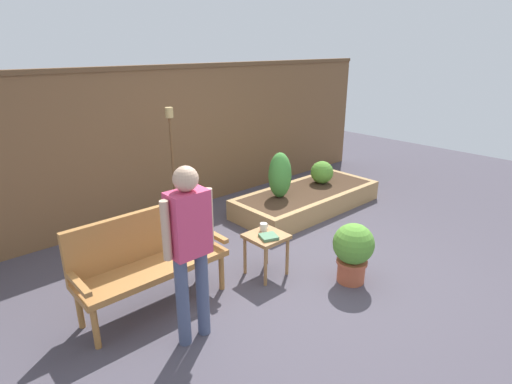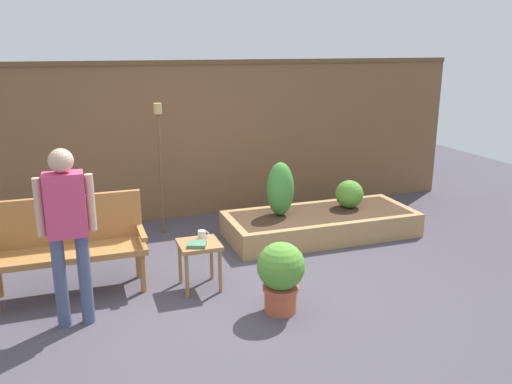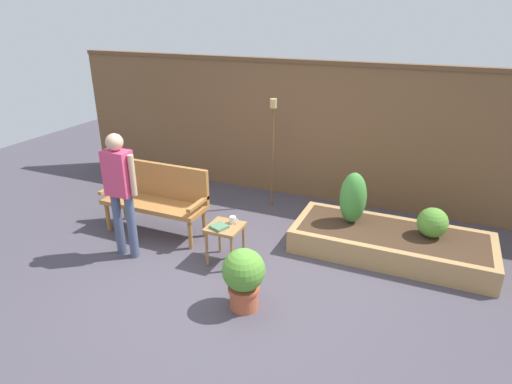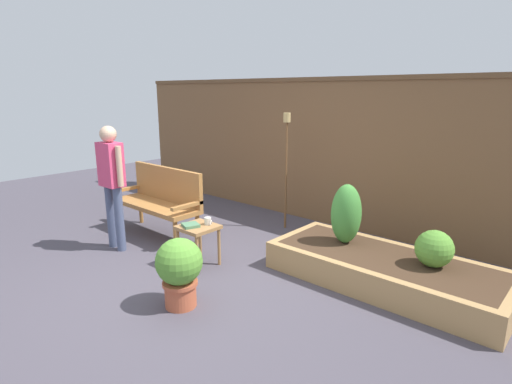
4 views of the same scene
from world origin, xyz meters
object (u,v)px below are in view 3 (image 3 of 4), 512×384
at_px(cup_on_table, 233,220).
at_px(shrub_near_bench, 353,198).
at_px(garden_bench, 157,194).
at_px(person_by_bench, 120,185).
at_px(tiki_torch, 273,135).
at_px(potted_boxwood, 244,276).
at_px(shrub_far_corner, 433,223).
at_px(book_on_table, 219,227).
at_px(side_table, 225,232).

distance_m(cup_on_table, shrub_near_bench, 1.56).
xyz_separation_m(garden_bench, person_by_bench, (0.02, -0.72, 0.39)).
relative_size(garden_bench, tiki_torch, 0.86).
distance_m(potted_boxwood, shrub_far_corner, 2.44).
xyz_separation_m(book_on_table, person_by_bench, (-1.15, -0.27, 0.44)).
relative_size(shrub_far_corner, person_by_bench, 0.23).
xyz_separation_m(shrub_near_bench, shrub_far_corner, (0.97, -0.00, -0.16)).
xyz_separation_m(side_table, shrub_far_corner, (2.25, 1.06, 0.08)).
distance_m(side_table, shrub_far_corner, 2.49).
xyz_separation_m(cup_on_table, shrub_near_bench, (1.22, 0.96, 0.11)).
relative_size(garden_bench, book_on_table, 8.26).
height_order(cup_on_table, tiki_torch, tiki_torch).
height_order(potted_boxwood, shrub_near_bench, shrub_near_bench).
bearing_deg(side_table, person_by_bench, -163.63).
height_order(side_table, cup_on_table, cup_on_table).
bearing_deg(potted_boxwood, tiki_torch, 104.97).
height_order(potted_boxwood, tiki_torch, tiki_torch).
distance_m(cup_on_table, tiki_torch, 1.74).
distance_m(cup_on_table, person_by_bench, 1.39).
bearing_deg(potted_boxwood, cup_on_table, 122.33).
relative_size(side_table, shrub_far_corner, 1.32).
bearing_deg(cup_on_table, shrub_near_bench, 38.08).
relative_size(book_on_table, shrub_near_bench, 0.26).
relative_size(cup_on_table, person_by_bench, 0.07).
distance_m(side_table, potted_boxwood, 0.93).
bearing_deg(shrub_far_corner, book_on_table, -153.57).
distance_m(book_on_table, tiki_torch, 1.91).
distance_m(book_on_table, potted_boxwood, 0.90).
bearing_deg(shrub_far_corner, potted_boxwood, -133.11).
bearing_deg(cup_on_table, shrub_far_corner, 23.63).
distance_m(shrub_near_bench, shrub_far_corner, 0.98).
bearing_deg(side_table, potted_boxwood, -51.30).
height_order(shrub_near_bench, person_by_bench, person_by_bench).
bearing_deg(garden_bench, tiki_torch, 50.13).
distance_m(garden_bench, tiki_torch, 1.87).
relative_size(side_table, shrub_near_bench, 0.71).
relative_size(garden_bench, shrub_near_bench, 2.14).
relative_size(cup_on_table, book_on_table, 0.65).
relative_size(shrub_near_bench, tiki_torch, 0.40).
relative_size(side_table, person_by_bench, 0.31).
distance_m(side_table, cup_on_table, 0.17).
bearing_deg(garden_bench, person_by_bench, -88.27).
bearing_deg(person_by_bench, shrub_near_bench, 29.73).
relative_size(book_on_table, tiki_torch, 0.10).
bearing_deg(book_on_table, shrub_far_corner, 47.06).
bearing_deg(shrub_far_corner, tiki_torch, 164.03).
distance_m(side_table, tiki_torch, 1.88).
xyz_separation_m(garden_bench, side_table, (1.21, -0.37, -0.15)).
bearing_deg(potted_boxwood, shrub_far_corner, 46.89).
distance_m(cup_on_table, shrub_far_corner, 2.39).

